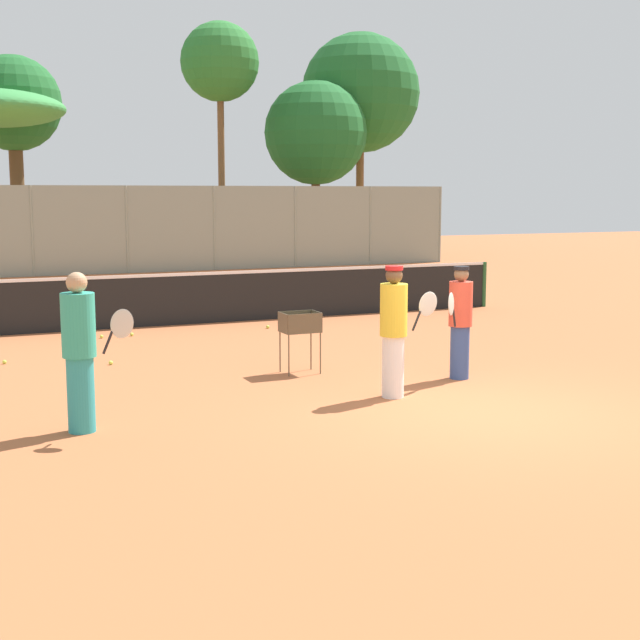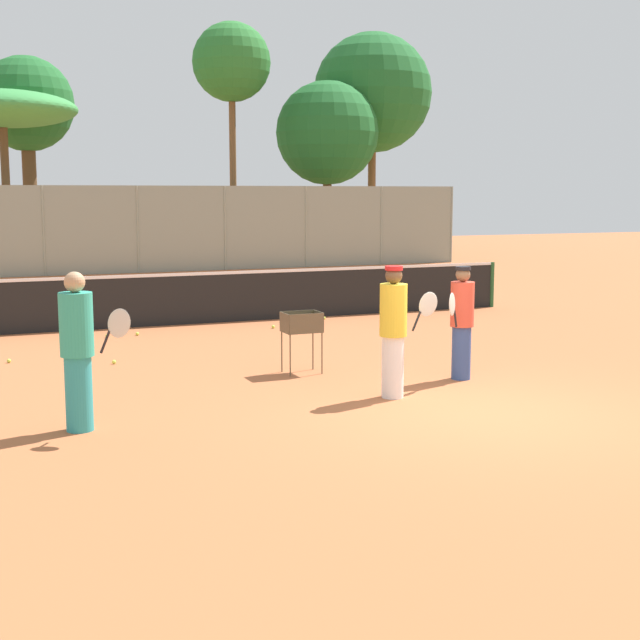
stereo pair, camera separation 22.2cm
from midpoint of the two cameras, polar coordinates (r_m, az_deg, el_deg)
The scene contains 19 objects.
ground_plane at distance 11.26m, azimuth 10.73°, elevation -5.87°, with size 80.00×80.00×0.00m, color #B26038.
tennis_net at distance 18.97m, azimuth -3.88°, elevation 1.64°, with size 12.00×0.10×1.07m.
back_fence at distance 30.90m, azimuth -11.38°, elevation 5.70°, with size 24.62×0.08×2.95m.
tree_0 at distance 36.79m, azimuth -5.50°, elevation 16.01°, with size 3.11×3.11×9.39m.
tree_1 at distance 40.44m, azimuth 3.54°, elevation 14.28°, with size 5.20×5.20×9.66m.
tree_2 at distance 37.84m, azimuth 0.64°, elevation 11.85°, with size 4.29×4.29×7.32m.
tree_3 at distance 33.07m, azimuth -19.49°, elevation 12.56°, with size 5.06×5.06×6.18m.
tree_4 at distance 35.58m, azimuth -18.10°, elevation 12.86°, with size 3.50×3.50×7.72m.
player_white_outfit at distance 13.07m, azimuth 9.54°, elevation -0.07°, with size 0.71×0.67×1.65m.
player_red_cap at distance 11.77m, azimuth 5.28°, elevation -0.63°, with size 0.92×0.36×1.75m.
player_yellow_shirt at distance 10.41m, azimuth -14.65°, elevation -1.86°, with size 0.76×0.70×1.83m.
ball_cart at distance 13.37m, azimuth -0.66°, elevation -0.47°, with size 0.56×0.41×0.93m.
tennis_ball_0 at distance 17.19m, azimuth -13.11°, elevation -0.99°, with size 0.07×0.07×0.07m, color #D1E54C.
tennis_ball_1 at distance 19.13m, azimuth 0.60°, elevation 0.13°, with size 0.07×0.07×0.07m, color #D1E54C.
tennis_ball_2 at distance 14.52m, azimuth -12.62°, elevation -2.64°, with size 0.07×0.07×0.07m, color #D1E54C.
tennis_ball_3 at distance 17.32m, azimuth -11.26°, elevation -0.87°, with size 0.07×0.07×0.07m, color #D1E54C.
tennis_ball_4 at distance 17.91m, azimuth -2.66°, elevation -0.43°, with size 0.07×0.07×0.07m, color #D1E54C.
tennis_ball_5 at distance 15.07m, azimuth -18.89°, elevation -2.49°, with size 0.07×0.07×0.07m, color #D1E54C.
parked_car at distance 35.70m, azimuth -5.28°, elevation 4.83°, with size 4.20×1.70×1.60m.
Camera 2 is at (-5.95, -9.14, 2.70)m, focal length 50.00 mm.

